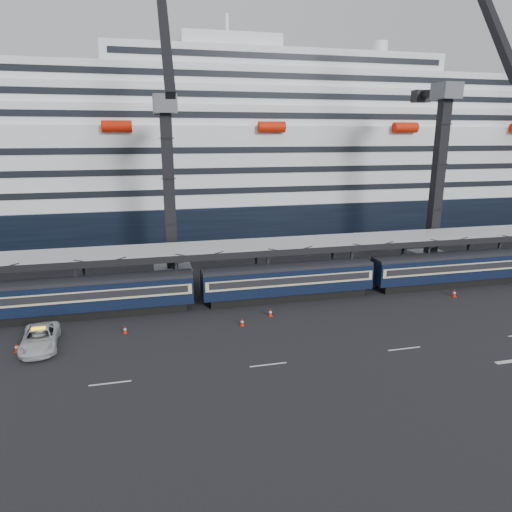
% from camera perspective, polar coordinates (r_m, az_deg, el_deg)
% --- Properties ---
extents(ground, '(260.00, 260.00, 0.00)m').
position_cam_1_polar(ground, '(45.65, 17.60, -8.56)').
color(ground, black).
rests_on(ground, ground).
extents(train, '(133.05, 3.00, 4.05)m').
position_cam_1_polar(train, '(51.33, 7.62, -2.74)').
color(train, black).
rests_on(train, ground).
extents(canopy, '(130.00, 6.25, 5.53)m').
position_cam_1_polar(canopy, '(55.85, 10.73, 1.81)').
color(canopy, gray).
rests_on(canopy, ground).
extents(cruise_ship, '(214.09, 28.84, 34.00)m').
position_cam_1_polar(cruise_ship, '(84.51, 1.30, 11.27)').
color(cruise_ship, black).
rests_on(cruise_ship, ground).
extents(crane_dark_near, '(4.50, 17.75, 35.08)m').
position_cam_1_polar(crane_dark_near, '(54.52, -10.83, 8.62)').
color(crane_dark_near, '#4D4F54').
rests_on(crane_dark_near, ground).
extents(crane_dark_mid, '(4.50, 18.24, 39.64)m').
position_cam_1_polar(crane_dark_mid, '(65.23, 22.08, 10.05)').
color(crane_dark_mid, '#4D4F54').
rests_on(crane_dark_mid, ground).
extents(pickup_truck, '(3.34, 6.37, 1.71)m').
position_cam_1_polar(pickup_truck, '(43.54, -25.42, -9.29)').
color(pickup_truck, '#B5B9BD').
rests_on(pickup_truck, ground).
extents(traffic_cone_a, '(0.41, 0.41, 0.81)m').
position_cam_1_polar(traffic_cone_a, '(43.82, -27.74, -10.08)').
color(traffic_cone_a, red).
rests_on(traffic_cone_a, ground).
extents(traffic_cone_b, '(0.34, 0.34, 0.68)m').
position_cam_1_polar(traffic_cone_b, '(44.07, -16.06, -8.83)').
color(traffic_cone_b, red).
rests_on(traffic_cone_b, ground).
extents(traffic_cone_c, '(0.38, 0.38, 0.77)m').
position_cam_1_polar(traffic_cone_c, '(43.92, -1.74, -8.24)').
color(traffic_cone_c, red).
rests_on(traffic_cone_c, ground).
extents(traffic_cone_d, '(0.41, 0.41, 0.82)m').
position_cam_1_polar(traffic_cone_d, '(46.13, 1.81, -7.04)').
color(traffic_cone_d, red).
rests_on(traffic_cone_d, ground).
extents(traffic_cone_e, '(0.43, 0.43, 0.86)m').
position_cam_1_polar(traffic_cone_e, '(56.12, 23.54, -4.26)').
color(traffic_cone_e, red).
rests_on(traffic_cone_e, ground).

